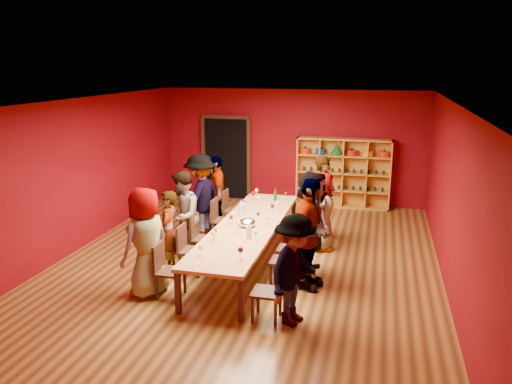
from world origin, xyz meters
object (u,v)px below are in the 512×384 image
chair_person_left_1 (188,247)px  person_left_1 (168,232)px  chair_person_right_2 (294,246)px  person_right_4 (324,198)px  person_left_2 (182,216)px  person_right_2 (312,223)px  person_left_4 (217,192)px  person_right_3 (322,211)px  chair_person_left_2 (200,235)px  chair_person_right_0 (272,289)px  chair_person_right_3 (305,224)px  spittoon_bowl (247,223)px  person_left_0 (146,242)px  person_right_0 (295,270)px  chair_person_right_1 (288,258)px  chair_person_right_4 (309,215)px  wine_bottle (275,196)px  tasting_table (248,227)px  chair_person_left_0 (166,267)px  chair_person_left_3 (219,217)px  person_left_3 (201,197)px  chair_person_left_4 (230,207)px  person_right_1 (309,234)px  shelving_unit (343,169)px

chair_person_left_1 → person_left_1: size_ratio=0.60×
chair_person_right_2 → person_right_4: bearing=81.0°
person_left_2 → person_right_2: size_ratio=0.91×
person_left_4 → person_right_3: person_left_4 is taller
chair_person_left_2 → person_right_4: 2.82m
chair_person_right_0 → chair_person_right_3: same height
person_left_2 → person_left_4: bearing=164.5°
spittoon_bowl → person_left_0: bearing=-128.5°
person_right_0 → person_right_4: person_right_4 is taller
chair_person_right_1 → person_right_2: person_right_2 is taller
chair_person_right_4 → wine_bottle: (-0.76, 0.04, 0.36)m
tasting_table → chair_person_left_0: bearing=-118.7°
person_left_1 → chair_person_left_2: bearing=137.0°
chair_person_left_1 → person_right_0: 2.52m
chair_person_left_3 → person_right_4: bearing=16.7°
person_left_3 → chair_person_right_0: bearing=46.5°
person_right_0 → person_left_1: bearing=83.8°
person_right_0 → chair_person_right_1: size_ratio=1.85×
person_right_0 → chair_person_left_3: bearing=55.7°
chair_person_right_4 → chair_person_left_4: bearing=175.8°
person_right_3 → spittoon_bowl: (-1.24, -1.15, 0.03)m
chair_person_left_1 → person_right_2: person_right_2 is taller
person_left_1 → chair_person_left_4: bearing=158.8°
wine_bottle → chair_person_left_2: bearing=-119.8°
person_right_3 → person_right_4: (-0.04, 0.65, 0.11)m
person_right_1 → person_right_4: 2.50m
person_right_1 → chair_person_right_3: (-0.35, 1.84, -0.45)m
shelving_unit → chair_person_right_4: (-0.49, -2.61, -0.49)m
wine_bottle → person_right_3: bearing=-32.3°
chair_person_left_0 → person_right_2: size_ratio=0.47×
chair_person_left_1 → person_right_0: size_ratio=0.54×
tasting_table → person_left_4: bearing=123.5°
shelving_unit → person_left_3: bearing=-130.0°
person_left_0 → chair_person_right_2: bearing=148.5°
person_right_1 → chair_person_right_3: size_ratio=2.12×
person_right_3 → chair_person_right_2: bearing=156.1°
person_right_2 → chair_person_right_2: bearing=80.4°
chair_person_right_4 → chair_person_left_2: bearing=-135.3°
chair_person_right_2 → person_left_2: bearing=176.9°
chair_person_right_4 → person_right_2: bearing=-80.9°
person_right_3 → spittoon_bowl: 1.69m
person_left_1 → chair_person_left_3: size_ratio=1.68×
chair_person_left_2 → person_left_3: (-0.41, 1.17, 0.42)m
chair_person_right_0 → chair_person_right_2: size_ratio=1.00×
wine_bottle → person_right_1: bearing=-66.4°
tasting_table → wine_bottle: 1.77m
spittoon_bowl → chair_person_left_0: bearing=-120.7°
spittoon_bowl → person_left_4: bearing=122.6°
shelving_unit → chair_person_right_2: (-0.49, -4.52, -0.49)m
person_left_2 → person_right_3: bearing=100.1°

